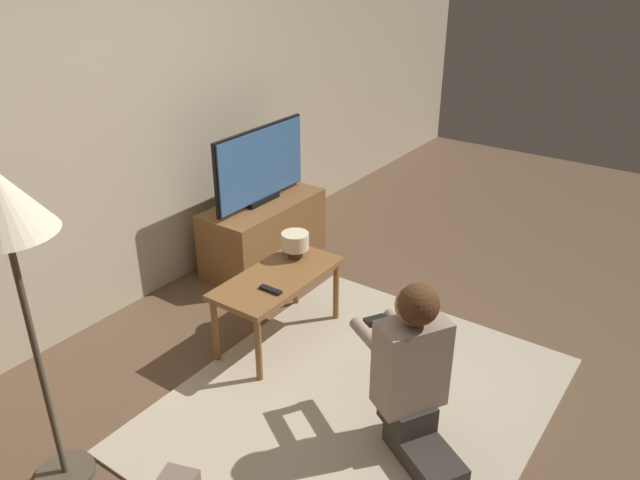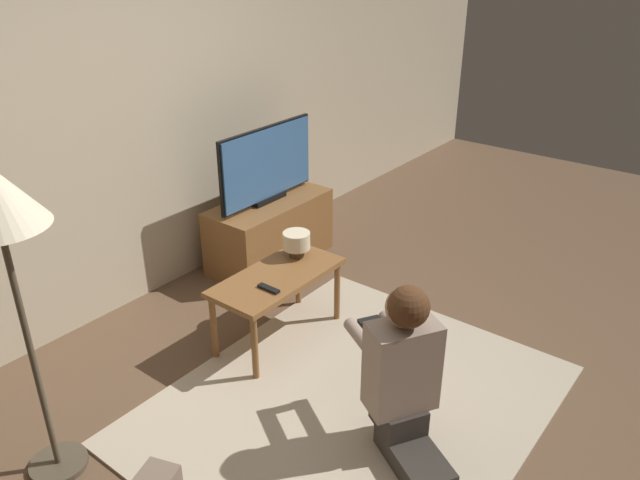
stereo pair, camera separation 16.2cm
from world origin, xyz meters
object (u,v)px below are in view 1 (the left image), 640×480
person_kneeling (413,369)px  coffee_table (278,284)px  floor_lamp (4,220)px  tv (261,165)px  table_lamp (295,243)px

person_kneeling → coffee_table: bearing=-76.7°
coffee_table → floor_lamp: floor_lamp is taller
tv → coffee_table: 1.16m
tv → coffee_table: tv is taller
person_kneeling → table_lamp: person_kneeling is taller
tv → floor_lamp: floor_lamp is taller
tv → coffee_table: size_ratio=1.09×
tv → table_lamp: 0.90m
tv → person_kneeling: tv is taller
table_lamp → tv: bearing=54.4°
coffee_table → person_kneeling: person_kneeling is taller
floor_lamp → table_lamp: floor_lamp is taller
tv → floor_lamp: bearing=-164.6°
tv → person_kneeling: bearing=-120.7°
coffee_table → floor_lamp: (-1.50, 0.14, 0.95)m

